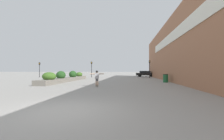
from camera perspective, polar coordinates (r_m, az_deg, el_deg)
ground_plane at (r=5.72m, az=-18.46°, el=-14.67°), size 300.00×300.00×0.00m
building_wall_right at (r=19.72m, az=22.36°, el=7.46°), size 0.67×40.47×8.08m
planter_box at (r=20.54m, az=-16.92°, el=-2.86°), size 1.40×12.68×1.39m
skateboard at (r=13.52m, az=-5.76°, el=-6.00°), size 0.30×0.59×0.09m
skateboarder at (r=13.46m, az=-5.76°, el=-2.43°), size 1.24×0.41×1.35m
trash_bin at (r=19.10m, az=19.75°, el=-2.98°), size 0.62×0.62×0.99m
car_leftmost at (r=37.09m, az=27.70°, el=-1.20°), size 4.08×1.87×1.46m
car_center_left at (r=35.07m, az=12.59°, el=-1.34°), size 4.35×2.05×1.35m
traffic_light_left at (r=31.25m, az=-7.80°, el=1.29°), size 0.28×0.30×3.27m
traffic_light_right at (r=29.80m, az=14.15°, el=1.51°), size 0.28×0.30×3.38m
traffic_light_far_left at (r=35.31m, az=-25.92°, el=1.02°), size 0.28×0.30×3.15m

